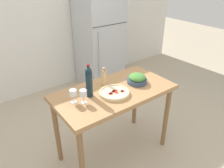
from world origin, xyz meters
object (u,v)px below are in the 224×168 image
Objects in this scene: refrigerator at (99,41)px; wine_glass_near at (83,94)px; wine_bottle at (89,82)px; pepper_mill at (104,77)px; homemade_pizza at (114,93)px; salad_bowl at (137,79)px; wine_glass_far at (73,94)px.

refrigerator is 2.16m from wine_glass_near.
wine_bottle is 0.28m from pepper_mill.
wine_bottle is 2.51× the size of wine_glass_near.
pepper_mill reaches higher than wine_glass_near.
wine_glass_near is 0.44× the size of homemade_pizza.
homemade_pizza is at bearing -29.35° from wine_bottle.
wine_bottle is at bearing 172.51° from salad_bowl.
wine_bottle reaches higher than salad_bowl.
pepper_mill is at bearing -121.81° from refrigerator.
pepper_mill is at bearing 13.49° from wine_glass_far.
refrigerator is at bearing 53.57° from wine_bottle.
pepper_mill is 0.24m from homemade_pizza.
salad_bowl is at bearing -27.23° from pepper_mill.
homemade_pizza is at bearing -15.58° from wine_glass_far.
refrigerator is 12.12× the size of wine_glass_near.
wine_bottle is 0.61m from salad_bowl.
pepper_mill is at bearing 83.22° from homemade_pizza.
wine_glass_far is at bearing -166.51° from pepper_mill.
refrigerator reaches higher than wine_glass_near.
wine_glass_far is at bearing 141.78° from wine_glass_near.
pepper_mill is at bearing 24.72° from wine_glass_near.
refrigerator is 2.02m from homemade_pizza.
salad_bowl is at bearing -109.79° from refrigerator.
wine_bottle is at bearing -126.43° from refrigerator.
homemade_pizza is (-0.98, -1.76, 0.07)m from refrigerator.
wine_bottle is 1.10× the size of homemade_pizza.
wine_glass_far is 0.44m from homemade_pizza.
wine_glass_far is at bearing 164.42° from homemade_pizza.
pepper_mill reaches higher than homemade_pizza.
refrigerator reaches higher than wine_bottle.
wine_glass_near is (-1.32, -1.71, 0.16)m from refrigerator.
wine_glass_far is 0.46m from pepper_mill.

